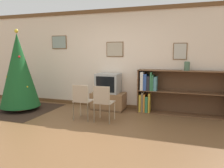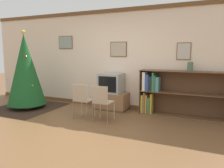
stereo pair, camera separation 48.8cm
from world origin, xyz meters
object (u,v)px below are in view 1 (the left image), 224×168
at_px(vase, 187,66).
at_px(folding_chair_left, 82,100).
at_px(television, 108,83).
at_px(bookshelf, 167,92).
at_px(tv_console, 108,101).
at_px(christmas_tree, 19,71).
at_px(folding_chair_right, 103,101).

bearing_deg(vase, folding_chair_left, -152.64).
height_order(television, bookshelf, bookshelf).
xyz_separation_m(folding_chair_left, bookshelf, (1.77, 1.16, 0.09)).
height_order(tv_console, vase, vase).
bearing_deg(folding_chair_left, tv_console, 76.54).
relative_size(christmas_tree, folding_chair_left, 2.59).
xyz_separation_m(christmas_tree, tv_console, (2.21, 0.81, -0.83)).
bearing_deg(television, folding_chair_left, -103.49).
relative_size(television, vase, 2.79).
relative_size(folding_chair_right, vase, 3.77).
height_order(tv_console, folding_chair_right, folding_chair_right).
xyz_separation_m(folding_chair_left, folding_chair_right, (0.51, 0.00, 0.00)).
xyz_separation_m(christmas_tree, bookshelf, (3.73, 0.90, -0.50)).
height_order(folding_chair_left, vase, vase).
xyz_separation_m(television, vase, (1.97, 0.09, 0.49)).
distance_m(christmas_tree, tv_console, 2.50).
distance_m(folding_chair_left, bookshelf, 2.12).
distance_m(folding_chair_left, vase, 2.61).
xyz_separation_m(tv_console, vase, (1.97, 0.09, 0.98)).
bearing_deg(folding_chair_right, christmas_tree, 173.98).
xyz_separation_m(christmas_tree, television, (2.21, 0.80, -0.34)).
xyz_separation_m(tv_console, folding_chair_right, (0.26, -1.07, 0.24)).
height_order(christmas_tree, folding_chair_left, christmas_tree).
distance_m(television, folding_chair_left, 1.12).
bearing_deg(vase, television, -177.43).
distance_m(television, vase, 2.03).
distance_m(tv_console, folding_chair_left, 1.12).
bearing_deg(christmas_tree, television, 19.92).
distance_m(christmas_tree, folding_chair_left, 2.06).
height_order(christmas_tree, folding_chair_right, christmas_tree).
bearing_deg(bookshelf, vase, -1.50).
bearing_deg(tv_console, television, -90.00).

